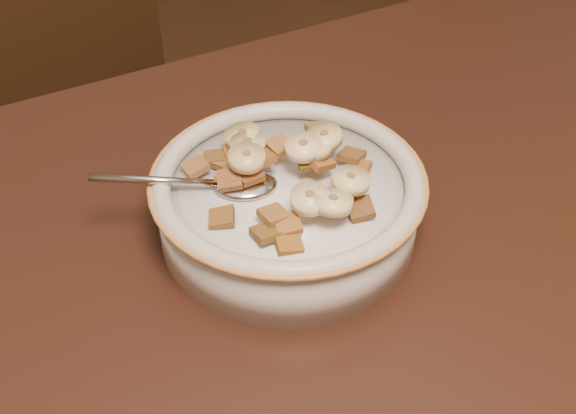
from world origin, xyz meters
name	(u,v)px	position (x,y,z in m)	size (l,w,h in m)	color
table	(255,383)	(0.00, 0.00, 0.73)	(1.40, 0.90, 0.04)	black
chair	(96,155)	(0.03, 0.75, 0.43)	(0.38, 0.38, 0.86)	black
cereal_bowl	(288,210)	(0.09, 0.12, 0.78)	(0.22, 0.22, 0.05)	silver
milk	(288,186)	(0.09, 0.12, 0.80)	(0.19, 0.19, 0.00)	silver
spoon	(246,185)	(0.06, 0.13, 0.81)	(0.04, 0.05, 0.01)	#A0A0A0
cereal_square_0	(323,144)	(0.14, 0.15, 0.81)	(0.02, 0.02, 0.01)	brown
cereal_square_1	(357,169)	(0.15, 0.11, 0.81)	(0.02, 0.02, 0.01)	brown
cereal_square_2	(346,191)	(0.12, 0.08, 0.81)	(0.02, 0.02, 0.01)	#934F18
cereal_square_3	(230,180)	(0.04, 0.13, 0.82)	(0.02, 0.02, 0.01)	brown
cereal_square_4	(241,148)	(0.07, 0.18, 0.81)	(0.02, 0.02, 0.01)	brown
cereal_square_5	(309,160)	(0.11, 0.12, 0.82)	(0.02, 0.02, 0.01)	brown
cereal_square_6	(230,176)	(0.05, 0.14, 0.82)	(0.02, 0.02, 0.01)	olive
cereal_square_7	(266,233)	(0.04, 0.07, 0.81)	(0.02, 0.02, 0.01)	brown
cereal_square_8	(352,155)	(0.15, 0.12, 0.81)	(0.02, 0.02, 0.01)	brown
cereal_square_9	(351,190)	(0.13, 0.08, 0.81)	(0.02, 0.02, 0.01)	brown
cereal_square_10	(257,153)	(0.08, 0.15, 0.82)	(0.02, 0.02, 0.01)	brown
cereal_square_11	(334,202)	(0.11, 0.07, 0.82)	(0.02, 0.02, 0.01)	brown
cereal_square_12	(226,161)	(0.05, 0.16, 0.81)	(0.02, 0.02, 0.01)	olive
cereal_square_13	(280,146)	(0.10, 0.15, 0.82)	(0.02, 0.02, 0.01)	olive
cereal_square_14	(236,152)	(0.06, 0.17, 0.81)	(0.02, 0.02, 0.01)	brown
cereal_square_15	(196,167)	(0.03, 0.17, 0.81)	(0.02, 0.02, 0.01)	brown
cereal_square_16	(274,215)	(0.06, 0.08, 0.82)	(0.02, 0.02, 0.01)	brown
cereal_square_17	(262,159)	(0.07, 0.14, 0.82)	(0.02, 0.02, 0.01)	brown
cereal_square_18	(289,243)	(0.06, 0.05, 0.81)	(0.02, 0.02, 0.01)	brown
cereal_square_19	(320,161)	(0.12, 0.11, 0.82)	(0.02, 0.02, 0.01)	#9A6628
cereal_square_20	(361,209)	(0.12, 0.06, 0.81)	(0.02, 0.02, 0.01)	brown
cereal_square_21	(287,224)	(0.06, 0.07, 0.81)	(0.02, 0.02, 0.01)	brown
cereal_square_22	(250,175)	(0.06, 0.13, 0.82)	(0.02, 0.02, 0.01)	brown
cereal_square_23	(318,128)	(0.15, 0.17, 0.81)	(0.02, 0.02, 0.01)	brown
cereal_square_24	(222,218)	(0.02, 0.10, 0.81)	(0.02, 0.02, 0.01)	brown
cereal_square_25	(215,158)	(0.05, 0.18, 0.81)	(0.02, 0.02, 0.01)	brown
cereal_square_26	(346,180)	(0.13, 0.09, 0.82)	(0.02, 0.02, 0.01)	brown
banana_slice_0	(314,147)	(0.12, 0.12, 0.83)	(0.03, 0.03, 0.01)	#FFE5A7
banana_slice_1	(247,158)	(0.06, 0.14, 0.83)	(0.03, 0.03, 0.01)	#DEC177
banana_slice_2	(324,138)	(0.13, 0.13, 0.83)	(0.03, 0.03, 0.01)	#E2C57B
banana_slice_3	(303,147)	(0.11, 0.13, 0.83)	(0.03, 0.03, 0.01)	#FFE098
banana_slice_4	(242,136)	(0.07, 0.17, 0.83)	(0.03, 0.03, 0.01)	#DBCE72
banana_slice_5	(351,180)	(0.12, 0.07, 0.83)	(0.03, 0.03, 0.01)	#F5DB90
banana_slice_6	(248,145)	(0.07, 0.16, 0.83)	(0.03, 0.03, 0.01)	#D7BB67
banana_slice_7	(310,199)	(0.08, 0.07, 0.83)	(0.03, 0.03, 0.01)	beige
banana_slice_8	(333,202)	(0.10, 0.06, 0.83)	(0.03, 0.03, 0.01)	#EBCB79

